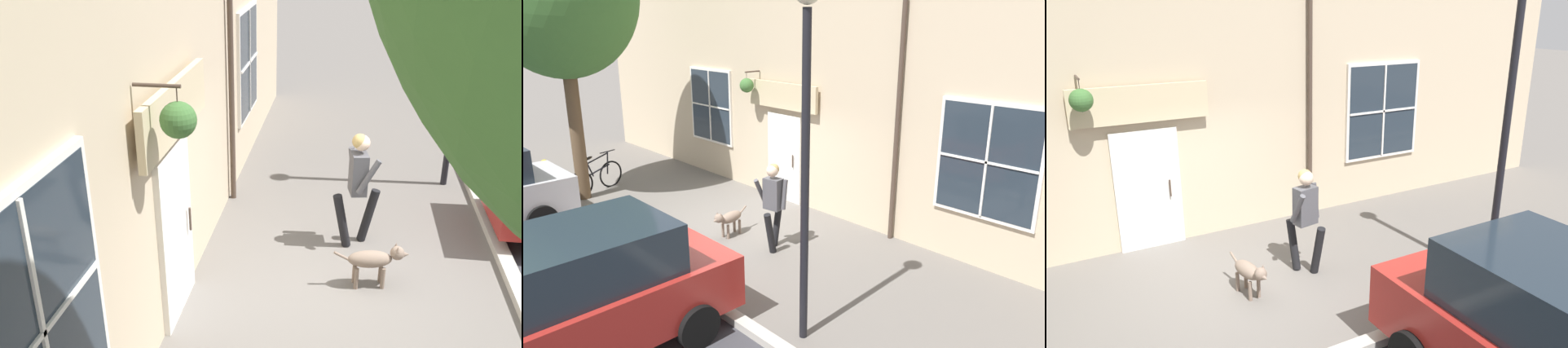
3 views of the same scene
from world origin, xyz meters
TOP-DOWN VIEW (x-y plane):
  - ground_plane at (0.00, 0.00)m, footprint 90.00×90.00m
  - storefront_facade at (-2.34, 0.00)m, footprint 0.95×18.00m
  - pedestrian_walking at (-0.07, 1.31)m, footprint 0.69×0.55m
  - dog_on_leash at (0.18, 0.24)m, footprint 0.97×0.34m
  - street_lamp at (1.53, 3.67)m, footprint 0.32×0.32m

SIDE VIEW (x-z plane):
  - ground_plane at x=0.00m, z-range 0.00..0.00m
  - dog_on_leash at x=0.18m, z-range 0.09..0.69m
  - pedestrian_walking at x=-0.07m, z-range 0.17..1.88m
  - storefront_facade at x=-2.34m, z-range 0.00..5.30m
  - street_lamp at x=1.53m, z-range 0.74..5.45m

